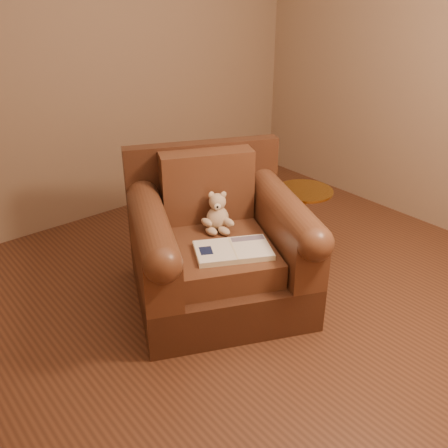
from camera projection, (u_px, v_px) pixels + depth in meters
floor at (262, 315)px, 3.16m from camera, size 4.00×4.00×0.00m
room at (274, 25)px, 2.37m from camera, size 4.02×4.02×2.71m
armchair at (217, 247)px, 3.20m from camera, size 1.36×1.33×0.94m
teddy_bear at (218, 215)px, 3.20m from camera, size 0.19×0.21×0.26m
guidebook at (233, 250)px, 2.96m from camera, size 0.52×0.45×0.04m
side_table at (302, 222)px, 3.64m from camera, size 0.40×0.40×0.56m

